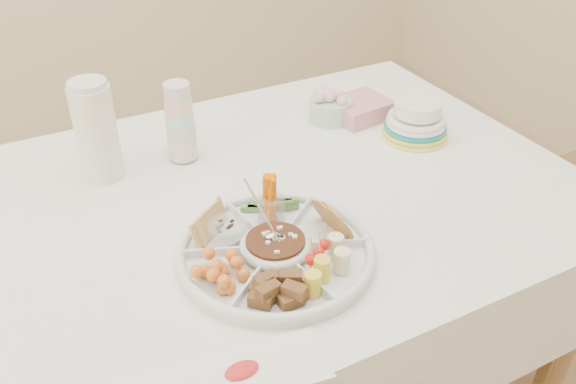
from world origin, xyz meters
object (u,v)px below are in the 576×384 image
thermos (96,130)px  party_tray (276,249)px  dining_table (253,317)px  plate_stack (416,118)px

thermos → party_tray: bearing=-64.1°
dining_table → thermos: 0.61m
party_tray → thermos: thermos is taller
dining_table → party_tray: (-0.04, -0.22, 0.40)m
dining_table → party_tray: bearing=-100.0°
plate_stack → thermos: bearing=166.3°
dining_table → party_tray: party_tray is taller
dining_table → party_tray: 0.46m
thermos → plate_stack: 0.79m
plate_stack → dining_table: bearing=-174.2°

